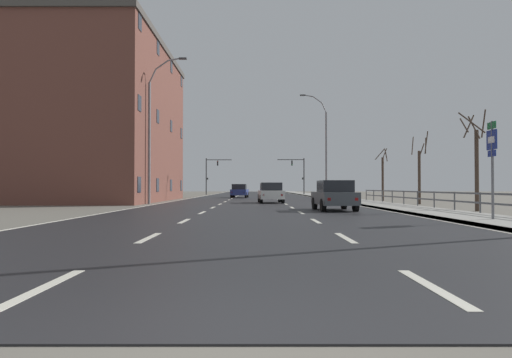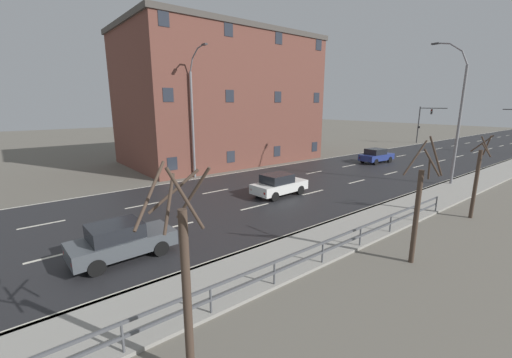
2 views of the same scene
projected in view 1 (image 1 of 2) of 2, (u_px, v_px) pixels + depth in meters
The scene contains 16 objects.
ground_plane at pixel (255, 199), 51.54m from camera, with size 160.00×160.00×0.12m.
road_asphalt_strip at pixel (256, 196), 63.53m from camera, with size 14.00×120.00×0.03m.
sidewalk_right at pixel (317, 196), 63.51m from camera, with size 3.00×120.00×0.12m.
guardrail at pixel (445, 197), 23.62m from camera, with size 0.07×33.35×1.00m.
street_lamp_midground at pixel (326, 148), 48.43m from camera, with size 2.85×0.24×11.01m.
street_lamp_left_bank at pixel (153, 132), 33.76m from camera, with size 2.82×0.24×10.77m.
highway_sign at pixel (494, 157), 15.93m from camera, with size 0.09×0.68×3.51m.
traffic_signal_right at pixel (301, 171), 73.80m from camera, with size 4.37×0.36×5.88m.
traffic_signal_left at pixel (212, 171), 75.19m from camera, with size 4.22×0.36×5.93m.
car_distant at pixel (336, 195), 23.96m from camera, with size 1.96×4.16×1.57m.
car_far_left at pixel (241, 191), 52.70m from camera, with size 2.01×4.19×1.57m.
car_far_right at pixel (272, 193), 35.48m from camera, with size 1.98×4.17×1.57m.
brick_building at pixel (97, 123), 40.79m from camera, with size 12.56×20.65×13.74m.
bare_tree_near at pixel (478, 162), 23.42m from camera, with size 1.37×1.72×5.14m.
bare_tree_mid at pixel (421, 172), 33.08m from camera, with size 1.23×1.25×5.20m.
bare_tree_far at pixel (384, 176), 40.95m from camera, with size 1.09×1.14×4.69m.
Camera 1 is at (0.21, -3.57, 1.23)m, focal length 32.40 mm.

